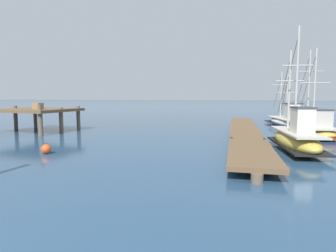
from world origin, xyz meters
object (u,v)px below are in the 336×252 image
fishing_boat_0 (296,138)px  fishing_boat_2 (315,128)px  fishing_boat_1 (288,121)px  mooring_buoy (46,149)px

fishing_boat_0 → fishing_boat_2: 5.56m
fishing_boat_1 → fishing_boat_2: (0.88, -6.26, 0.03)m
fishing_boat_1 → mooring_buoy: (-11.67, -15.52, -0.30)m
fishing_boat_0 → mooring_buoy: 11.52m
mooring_buoy → fishing_boat_0: bearing=20.2°
fishing_boat_1 → fishing_boat_2: size_ratio=1.30×
fishing_boat_2 → fishing_boat_1: bearing=98.0°
fishing_boat_1 → fishing_boat_2: 6.32m
fishing_boat_1 → mooring_buoy: fishing_boat_1 is taller
fishing_boat_2 → mooring_buoy: fishing_boat_2 is taller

